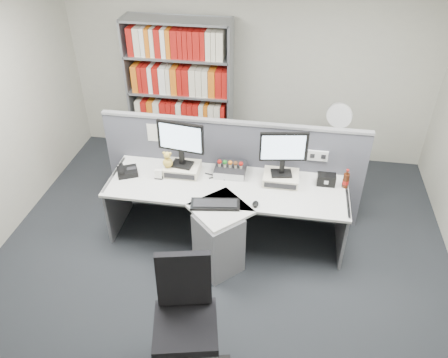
% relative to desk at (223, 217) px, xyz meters
% --- Properties ---
extents(ground, '(5.50, 5.50, 0.00)m').
position_rel_desk_xyz_m(ground, '(0.00, -0.60, -0.46)').
color(ground, '#25282C').
rests_on(ground, ground).
extents(room_shell, '(5.04, 5.54, 2.72)m').
position_rel_desk_xyz_m(room_shell, '(0.00, -0.60, 1.33)').
color(room_shell, '#B5B3A2').
rests_on(room_shell, ground).
extents(partition, '(3.00, 0.08, 1.27)m').
position_rel_desk_xyz_m(partition, '(0.00, 0.65, 0.19)').
color(partition, '#52535D').
rests_on(partition, ground).
extents(desk, '(2.60, 1.20, 0.72)m').
position_rel_desk_xyz_m(desk, '(0.00, 0.00, 0.00)').
color(desk, silver).
rests_on(desk, ground).
extents(monitor_riser_left, '(0.38, 0.31, 0.10)m').
position_rel_desk_xyz_m(monitor_riser_left, '(-0.53, 0.38, 0.31)').
color(monitor_riser_left, beige).
rests_on(monitor_riser_left, desk).
extents(monitor_riser_right, '(0.38, 0.31, 0.10)m').
position_rel_desk_xyz_m(monitor_riser_right, '(0.57, 0.38, 0.31)').
color(monitor_riser_right, beige).
rests_on(monitor_riser_right, desk).
extents(monitor_left, '(0.52, 0.20, 0.53)m').
position_rel_desk_xyz_m(monitor_left, '(-0.53, 0.38, 0.68)').
color(monitor_left, black).
rests_on(monitor_left, monitor_riser_left).
extents(monitor_right, '(0.50, 0.19, 0.51)m').
position_rel_desk_xyz_m(monitor_right, '(0.57, 0.38, 0.67)').
color(monitor_right, black).
rests_on(monitor_right, monitor_riser_right).
extents(desktop_pc, '(0.34, 0.30, 0.09)m').
position_rel_desk_xyz_m(desktop_pc, '(0.01, 0.46, 0.31)').
color(desktop_pc, black).
rests_on(desktop_pc, desk).
extents(figurines, '(0.29, 0.05, 0.09)m').
position_rel_desk_xyz_m(figurines, '(0.01, 0.44, 0.41)').
color(figurines, beige).
rests_on(figurines, desktop_pc).
extents(keyboard, '(0.52, 0.26, 0.03)m').
position_rel_desk_xyz_m(keyboard, '(-0.06, -0.14, 0.28)').
color(keyboard, black).
rests_on(keyboard, desk).
extents(mouse, '(0.06, 0.10, 0.04)m').
position_rel_desk_xyz_m(mouse, '(0.35, -0.08, 0.28)').
color(mouse, black).
rests_on(mouse, desk).
extents(desk_phone, '(0.28, 0.27, 0.09)m').
position_rel_desk_xyz_m(desk_phone, '(-1.13, 0.25, 0.30)').
color(desk_phone, black).
rests_on(desk_phone, desk).
extents(desk_calendar, '(0.09, 0.07, 0.11)m').
position_rel_desk_xyz_m(desk_calendar, '(-0.76, 0.23, 0.31)').
color(desk_calendar, black).
rests_on(desk_calendar, desk).
extents(plush_toy, '(0.11, 0.11, 0.19)m').
position_rel_desk_xyz_m(plush_toy, '(-0.67, 0.32, 0.45)').
color(plush_toy, gold).
rests_on(plush_toy, monitor_riser_left).
extents(speaker, '(0.20, 0.11, 0.13)m').
position_rel_desk_xyz_m(speaker, '(1.06, 0.41, 0.33)').
color(speaker, black).
rests_on(speaker, desk).
extents(cola_bottle, '(0.07, 0.07, 0.22)m').
position_rel_desk_xyz_m(cola_bottle, '(1.26, 0.40, 0.35)').
color(cola_bottle, '#3F190A').
rests_on(cola_bottle, desk).
extents(shelving_unit, '(1.41, 0.40, 2.00)m').
position_rel_desk_xyz_m(shelving_unit, '(-0.90, 1.85, 0.52)').
color(shelving_unit, gray).
rests_on(shelving_unit, ground).
extents(filing_cabinet, '(0.45, 0.61, 0.70)m').
position_rel_desk_xyz_m(filing_cabinet, '(1.20, 1.40, -0.11)').
color(filing_cabinet, gray).
rests_on(filing_cabinet, ground).
extents(desk_fan, '(0.31, 0.18, 0.52)m').
position_rel_desk_xyz_m(desk_fan, '(1.20, 1.40, 0.57)').
color(desk_fan, white).
rests_on(desk_fan, filing_cabinet).
extents(office_chair, '(0.71, 0.69, 1.07)m').
position_rel_desk_xyz_m(office_chair, '(-0.08, -1.39, 0.12)').
color(office_chair, silver).
rests_on(office_chair, ground).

